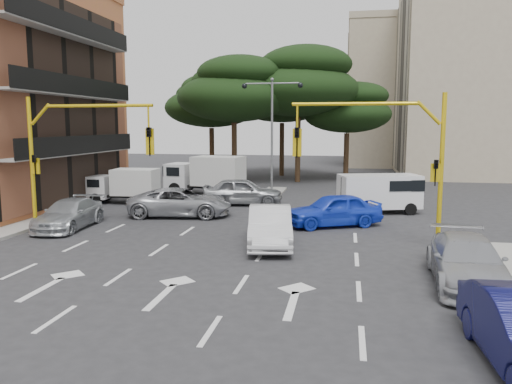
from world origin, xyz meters
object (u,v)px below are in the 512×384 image
box_truck_b (205,175)px  box_truck_a (123,186)px  signal_mast_left (68,146)px  car_white_hatch (270,226)px  car_silver_cross_b (243,191)px  car_silver_wagon (69,214)px  car_silver_parked (467,261)px  street_lamp_center (272,115)px  car_silver_cross_a (180,202)px  van_white (379,193)px  signal_mast_right (393,149)px  car_blue_compact (333,210)px

box_truck_b → box_truck_a: bearing=147.5°
signal_mast_left → car_white_hatch: 9.45m
signal_mast_left → car_silver_cross_b: (5.73, 9.31, -3.07)m
car_silver_wagon → box_truck_b: size_ratio=0.85×
car_silver_parked → car_silver_cross_b: bearing=128.9°
car_silver_parked → street_lamp_center: bearing=118.7°
street_lamp_center → car_silver_parked: 20.82m
car_white_hatch → car_silver_wagon: size_ratio=1.03×
car_silver_cross_a → van_white: van_white is taller
van_white → box_truck_a: van_white is taller
van_white → signal_mast_right: bearing=-17.2°
car_white_hatch → box_truck_b: size_ratio=0.88×
car_silver_cross_b → car_silver_parked: 16.76m
signal_mast_left → box_truck_a: signal_mast_left is taller
signal_mast_left → car_silver_cross_a: 6.76m
signal_mast_left → street_lamp_center: bearing=64.1°
street_lamp_center → box_truck_a: bearing=-147.1°
car_blue_compact → car_silver_wagon: car_blue_compact is taller
street_lamp_center → car_silver_cross_b: bearing=-102.9°
car_silver_parked → van_white: bearing=101.8°
car_silver_cross_a → signal_mast_right: bearing=-123.5°
signal_mast_right → box_truck_a: 17.68m
signal_mast_right → car_white_hatch: bearing=-173.9°
van_white → box_truck_b: (-11.35, 5.20, 0.26)m
car_blue_compact → box_truck_a: size_ratio=1.06×
box_truck_b → signal_mast_left: bearing=177.9°
street_lamp_center → car_silver_parked: size_ratio=1.56×
street_lamp_center → box_truck_b: bearing=-169.5°
street_lamp_center → car_silver_cross_a: 10.74m
car_silver_wagon → van_white: size_ratio=1.08×
car_white_hatch → van_white: (4.74, 8.48, 0.29)m
car_white_hatch → car_blue_compact: car_white_hatch is taller
signal_mast_right → car_white_hatch: (-4.70, -0.50, -3.10)m
car_silver_cross_a → van_white: 10.79m
van_white → street_lamp_center: bearing=-148.3°
car_silver_cross_b → van_white: (7.92, -1.33, 0.25)m
signal_mast_left → car_silver_cross_b: signal_mast_left is taller
car_silver_cross_a → box_truck_b: box_truck_b is taller
car_silver_wagon → van_white: (14.47, 6.84, 0.40)m
signal_mast_right → box_truck_a: size_ratio=1.39×
car_silver_cross_b → signal_mast_left: bearing=139.9°
street_lamp_center → signal_mast_right: bearing=-64.1°
car_blue_compact → van_white: (2.35, 4.12, 0.29)m
car_blue_compact → signal_mast_right: bearing=5.6°
signal_mast_left → car_silver_cross_b: 11.35m
car_silver_cross_a → box_truck_a: bearing=46.0°
car_silver_wagon → signal_mast_left: bearing=-57.8°
car_silver_wagon → signal_mast_right: bearing=-8.0°
signal_mast_right → car_silver_cross_b: signal_mast_right is taller
car_blue_compact → car_silver_cross_a: car_blue_compact is taller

